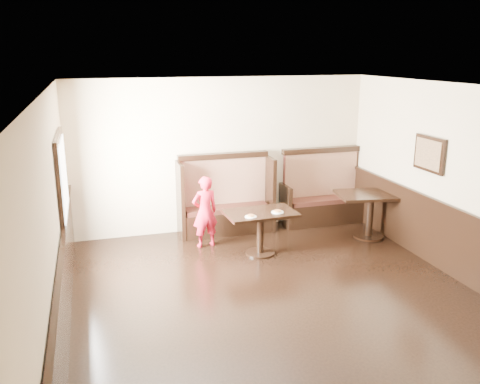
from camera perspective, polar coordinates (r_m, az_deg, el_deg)
name	(u,v)px	position (r m, az deg, el deg)	size (l,w,h in m)	color
ground	(293,315)	(6.65, 5.96, -13.60)	(7.00, 7.00, 0.00)	black
room_shell	(264,260)	(6.50, 2.72, -7.69)	(7.00, 7.00, 7.00)	beige
booth_main	(225,204)	(9.34, -1.65, -1.32)	(1.75, 0.72, 1.45)	black
booth_neighbor	(322,198)	(10.01, 9.20, -0.64)	(1.65, 0.72, 1.45)	black
table_main	(260,222)	(8.27, 2.31, -3.36)	(1.17, 0.76, 0.72)	black
table_neighbor	(370,204)	(9.30, 14.44, -1.37)	(1.28, 0.95, 0.81)	black
child	(205,212)	(8.59, -3.96, -2.23)	(0.45, 0.29, 1.23)	red
pizza_plate_left	(251,216)	(7.96, 1.22, -2.72)	(0.19, 0.19, 0.03)	white
pizza_plate_right	(277,212)	(8.20, 4.23, -2.22)	(0.20, 0.20, 0.04)	white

